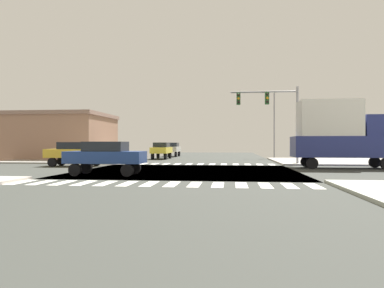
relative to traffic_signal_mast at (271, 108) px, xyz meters
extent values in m
cube|color=#333632|center=(-6.20, -7.21, -4.80)|extent=(14.00, 90.00, 0.05)
cube|color=#333632|center=(-6.20, -7.21, -4.80)|extent=(90.00, 12.00, 0.05)
cube|color=#A09B91|center=(6.80, 4.79, -4.71)|extent=(12.00, 12.00, 0.14)
cube|color=#9D9992|center=(-19.20, 4.79, -4.71)|extent=(12.00, 12.00, 0.14)
cube|color=white|center=(-12.95, -14.51, -4.77)|extent=(0.50, 2.00, 0.01)
cube|color=white|center=(-11.95, -14.51, -4.77)|extent=(0.50, 2.00, 0.01)
cube|color=white|center=(-10.95, -14.51, -4.77)|extent=(0.50, 2.00, 0.01)
cube|color=white|center=(-9.95, -14.51, -4.77)|extent=(0.50, 2.00, 0.01)
cube|color=white|center=(-8.95, -14.51, -4.77)|extent=(0.50, 2.00, 0.01)
cube|color=white|center=(-7.95, -14.51, -4.77)|extent=(0.50, 2.00, 0.01)
cube|color=white|center=(-6.95, -14.51, -4.77)|extent=(0.50, 2.00, 0.01)
cube|color=white|center=(-5.95, -14.51, -4.77)|extent=(0.50, 2.00, 0.01)
cube|color=white|center=(-4.95, -14.51, -4.77)|extent=(0.50, 2.00, 0.01)
cube|color=white|center=(-3.95, -14.51, -4.77)|extent=(0.50, 2.00, 0.01)
cube|color=white|center=(-2.95, -14.51, -4.77)|extent=(0.50, 2.00, 0.01)
cube|color=white|center=(-1.95, -14.51, -4.77)|extent=(0.50, 2.00, 0.01)
cube|color=white|center=(-0.95, -14.51, -4.77)|extent=(0.50, 2.00, 0.01)
cube|color=white|center=(0.05, -14.51, -4.77)|extent=(0.50, 2.00, 0.01)
cube|color=white|center=(-12.95, 0.09, -4.77)|extent=(0.50, 2.00, 0.01)
cube|color=white|center=(-11.95, 0.09, -4.77)|extent=(0.50, 2.00, 0.01)
cube|color=white|center=(-10.95, 0.09, -4.77)|extent=(0.50, 2.00, 0.01)
cube|color=white|center=(-9.95, 0.09, -4.77)|extent=(0.50, 2.00, 0.01)
cube|color=white|center=(-8.95, 0.09, -4.77)|extent=(0.50, 2.00, 0.01)
cube|color=white|center=(-7.95, 0.09, -4.77)|extent=(0.50, 2.00, 0.01)
cube|color=white|center=(-6.95, 0.09, -4.77)|extent=(0.50, 2.00, 0.01)
cube|color=white|center=(-5.95, 0.09, -4.77)|extent=(0.50, 2.00, 0.01)
cube|color=white|center=(-4.95, 0.09, -4.77)|extent=(0.50, 2.00, 0.01)
cube|color=white|center=(-3.95, 0.09, -4.77)|extent=(0.50, 2.00, 0.01)
cube|color=white|center=(-2.95, 0.09, -4.77)|extent=(0.50, 2.00, 0.01)
cube|color=white|center=(-1.95, 0.09, -4.77)|extent=(0.50, 2.00, 0.01)
cube|color=white|center=(-0.95, 0.09, -4.77)|extent=(0.50, 2.00, 0.01)
cube|color=white|center=(0.05, 0.09, -4.77)|extent=(0.50, 2.00, 0.01)
cylinder|color=gray|center=(2.14, 0.02, -1.52)|extent=(0.20, 0.20, 6.51)
cylinder|color=gray|center=(-0.62, 0.02, 1.34)|extent=(5.53, 0.14, 0.14)
cube|color=#1E5123|center=(-0.35, 0.02, 0.79)|extent=(0.32, 0.40, 1.00)
sphere|color=black|center=(-0.35, -0.22, 1.10)|extent=(0.22, 0.22, 0.22)
sphere|color=orange|center=(-0.35, -0.22, 0.79)|extent=(0.22, 0.22, 0.22)
sphere|color=black|center=(-0.35, -0.22, 0.48)|extent=(0.22, 0.22, 0.22)
cube|color=#1E5123|center=(-2.72, 0.02, 0.79)|extent=(0.32, 0.40, 1.00)
sphere|color=black|center=(-2.72, -0.22, 1.10)|extent=(0.22, 0.22, 0.22)
sphere|color=orange|center=(-2.72, -0.22, 0.79)|extent=(0.22, 0.22, 0.22)
sphere|color=black|center=(-2.72, -0.22, 0.48)|extent=(0.22, 0.22, 0.22)
cylinder|color=gray|center=(1.93, 13.42, -0.68)|extent=(0.16, 0.16, 8.19)
cylinder|color=gray|center=(1.23, 13.42, 3.31)|extent=(1.40, 0.10, 0.10)
ellipsoid|color=silver|center=(0.53, 13.42, 3.26)|extent=(0.60, 0.32, 0.20)
cube|color=#926A54|center=(-24.35, 7.59, -2.42)|extent=(14.15, 8.81, 4.72)
cube|color=#86685B|center=(-24.35, 7.59, 0.14)|extent=(14.45, 9.11, 0.40)
cube|color=black|center=(-15.78, 4.18, -3.88)|extent=(0.24, 2.20, 1.80)
cylinder|color=black|center=(-14.01, -2.99, -4.44)|extent=(0.68, 0.26, 0.68)
cylinder|color=black|center=(-14.01, -4.43, -4.44)|extent=(0.68, 0.26, 0.68)
cylinder|color=black|center=(-16.93, -2.99, -4.44)|extent=(0.68, 0.26, 0.68)
cylinder|color=black|center=(-16.93, -4.43, -4.44)|extent=(0.68, 0.26, 0.68)
cube|color=gold|center=(-15.47, -3.71, -3.77)|extent=(4.30, 1.80, 0.66)
cube|color=black|center=(-15.47, -3.71, -3.17)|extent=(2.24, 1.55, 0.54)
cylinder|color=black|center=(-11.82, -11.43, -4.44)|extent=(0.68, 0.26, 0.68)
cylinder|color=black|center=(-11.82, -9.99, -4.44)|extent=(0.68, 0.26, 0.68)
cylinder|color=black|center=(-8.90, -11.43, -4.44)|extent=(0.68, 0.26, 0.68)
cylinder|color=black|center=(-8.90, -9.99, -4.44)|extent=(0.68, 0.26, 0.68)
cube|color=navy|center=(-10.36, -10.71, -3.77)|extent=(4.30, 1.80, 0.66)
cube|color=black|center=(-10.36, -10.71, -3.17)|extent=(2.24, 1.55, 0.54)
cylinder|color=black|center=(-10.48, 15.00, -4.44)|extent=(0.26, 0.68, 0.68)
cylinder|color=black|center=(-11.92, 15.00, -4.44)|extent=(0.26, 0.68, 0.68)
cylinder|color=black|center=(-10.48, 17.93, -4.44)|extent=(0.26, 0.68, 0.68)
cylinder|color=black|center=(-11.92, 17.93, -4.44)|extent=(0.26, 0.68, 0.68)
cube|color=beige|center=(-11.20, 16.46, -3.77)|extent=(1.80, 4.30, 0.66)
cube|color=black|center=(-11.20, 16.46, -3.17)|extent=(1.55, 2.24, 0.54)
cylinder|color=black|center=(7.14, -2.75, -4.38)|extent=(0.80, 0.26, 0.80)
cylinder|color=black|center=(2.25, -2.75, -4.38)|extent=(0.80, 0.26, 0.80)
cylinder|color=black|center=(2.25, -4.67, -4.38)|extent=(0.80, 0.26, 0.80)
cube|color=navy|center=(4.70, -3.71, -3.23)|extent=(7.20, 2.40, 1.49)
cube|color=white|center=(3.62, -3.71, -1.21)|extent=(4.18, 2.30, 2.56)
cube|color=navy|center=(6.86, -3.71, -1.75)|extent=(2.02, 2.11, 1.49)
cylinder|color=black|center=(-10.48, 7.78, -4.44)|extent=(0.26, 0.68, 0.68)
cylinder|color=black|center=(-11.92, 7.78, -4.44)|extent=(0.26, 0.68, 0.68)
cylinder|color=black|center=(-10.48, 10.71, -4.44)|extent=(0.26, 0.68, 0.68)
cylinder|color=black|center=(-11.92, 10.71, -4.44)|extent=(0.26, 0.68, 0.68)
cube|color=gold|center=(-11.20, 9.24, -3.77)|extent=(1.80, 4.30, 0.66)
cube|color=black|center=(-11.20, 9.24, -3.17)|extent=(1.55, 2.24, 0.54)
camera|label=1|loc=(-3.43, -29.27, -2.99)|focal=32.12mm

